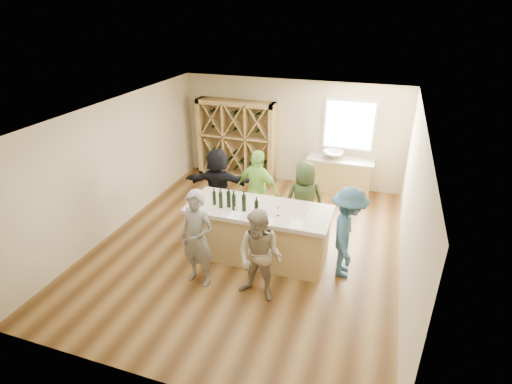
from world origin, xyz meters
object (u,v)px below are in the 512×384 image
(tasting_counter_base, at_px, (259,234))
(wine_bottle_e, at_px, (244,203))
(wine_rack, at_px, (236,140))
(wine_bottle_f, at_px, (256,208))
(sink, at_px, (333,155))
(wine_bottle_b, at_px, (221,200))
(wine_bottle_a, at_px, (214,198))
(wine_bottle_c, at_px, (229,199))
(wine_bottle_d, at_px, (234,203))
(person_near_right, at_px, (260,256))
(person_far_mid, at_px, (258,190))
(person_far_right, at_px, (304,200))
(person_far_left, at_px, (218,185))
(person_near_left, at_px, (197,239))
(person_server, at_px, (347,233))

(tasting_counter_base, height_order, wine_bottle_e, wine_bottle_e)
(wine_rack, xyz_separation_m, wine_bottle_f, (1.87, -3.87, 0.13))
(sink, bearing_deg, wine_bottle_b, -112.81)
(sink, xyz_separation_m, wine_bottle_a, (-1.73, -3.63, 0.20))
(wine_rack, relative_size, wine_bottle_f, 7.33)
(wine_rack, xyz_separation_m, wine_bottle_c, (1.27, -3.71, 0.14))
(wine_bottle_d, height_order, person_near_right, person_near_right)
(wine_bottle_c, bearing_deg, person_far_mid, 81.70)
(person_near_right, xyz_separation_m, person_far_right, (0.26, 2.19, 0.02))
(sink, bearing_deg, wine_bottle_d, -109.07)
(person_far_mid, xyz_separation_m, wine_bottle_f, (0.42, -1.39, 0.33))
(wine_bottle_e, bearing_deg, sink, 73.36)
(person_far_left, relative_size, wine_bottle_f, 5.70)
(sink, xyz_separation_m, wine_bottle_c, (-1.43, -3.64, 0.23))
(wine_bottle_a, height_order, person_near_left, person_near_left)
(person_far_mid, xyz_separation_m, person_far_right, (1.03, -0.05, -0.06))
(wine_bottle_b, relative_size, person_near_right, 0.19)
(person_near_left, distance_m, person_far_mid, 2.21)
(person_far_right, height_order, wine_bottle_f, person_far_right)
(person_far_right, xyz_separation_m, person_far_left, (-2.00, 0.13, 0.01))
(wine_rack, relative_size, wine_bottle_d, 6.93)
(wine_rack, height_order, wine_bottle_b, wine_rack)
(tasting_counter_base, bearing_deg, wine_bottle_c, -165.86)
(wine_bottle_b, relative_size, wine_bottle_e, 0.95)
(person_near_left, bearing_deg, person_far_left, 114.10)
(wine_bottle_a, height_order, person_far_right, person_far_right)
(person_near_left, height_order, person_far_mid, same)
(person_near_right, distance_m, person_server, 1.70)
(wine_rack, distance_m, wine_bottle_b, 3.95)
(tasting_counter_base, height_order, wine_bottle_d, wine_bottle_d)
(wine_bottle_c, bearing_deg, wine_rack, 108.95)
(wine_bottle_e, relative_size, wine_bottle_f, 1.08)
(wine_bottle_e, height_order, wine_bottle_f, wine_bottle_e)
(wine_rack, bearing_deg, sink, -1.49)
(wine_rack, distance_m, wine_bottle_d, 4.05)
(wine_bottle_a, xyz_separation_m, person_far_left, (-0.49, 1.30, -0.36))
(wine_bottle_d, distance_m, person_far_left, 1.72)
(wine_bottle_b, distance_m, wine_bottle_f, 0.74)
(person_near_right, distance_m, person_far_mid, 2.37)
(wine_bottle_c, bearing_deg, person_server, 2.71)
(wine_rack, height_order, sink, wine_rack)
(wine_bottle_a, relative_size, wine_bottle_f, 0.90)
(wine_bottle_f, bearing_deg, wine_bottle_c, 165.04)
(person_far_right, relative_size, person_far_left, 0.99)
(wine_bottle_d, bearing_deg, wine_bottle_f, -8.62)
(wine_bottle_e, bearing_deg, person_far_mid, 96.49)
(sink, xyz_separation_m, person_server, (0.79, -3.53, -0.14))
(person_server, relative_size, person_far_left, 1.02)
(person_far_right, bearing_deg, wine_bottle_d, 27.08)
(tasting_counter_base, xyz_separation_m, person_near_left, (-0.76, -1.09, 0.40))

